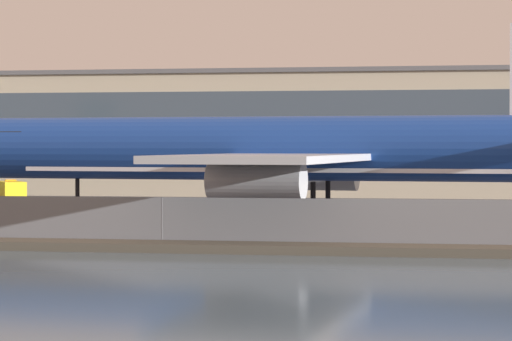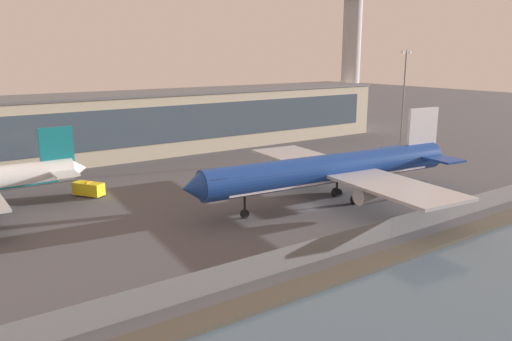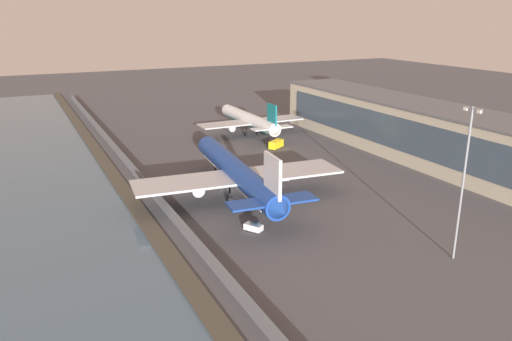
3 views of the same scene
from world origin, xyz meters
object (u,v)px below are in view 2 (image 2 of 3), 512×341
Objects in this scene: ops_van at (89,189)px; control_tower at (352,38)px; baggage_tug at (422,187)px; cargo_jet_blue at (336,169)px; apron_light_mast_apron_west at (403,98)px.

ops_van is 0.11× the size of control_tower.
baggage_tug is 0.65× the size of ops_van.
cargo_jet_blue is at bearing 165.55° from baggage_tug.
baggage_tug is 85.74m from control_tower.
ops_van is 0.23× the size of apron_light_mast_apron_west.
cargo_jet_blue is at bearing -153.82° from apron_light_mast_apron_west.
baggage_tug is 0.07× the size of control_tower.
cargo_jet_blue reaches higher than ops_van.
control_tower is at bearing 20.29° from ops_van.
control_tower is at bearing 59.10° from apron_light_mast_apron_west.
apron_light_mast_apron_west is (22.93, 23.69, 12.50)m from baggage_tug.
cargo_jet_blue is 14.11× the size of baggage_tug.
apron_light_mast_apron_west reaches higher than baggage_tug.
control_tower is (48.04, 65.66, 27.07)m from baggage_tug.
cargo_jet_blue is 40.84m from ops_van.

